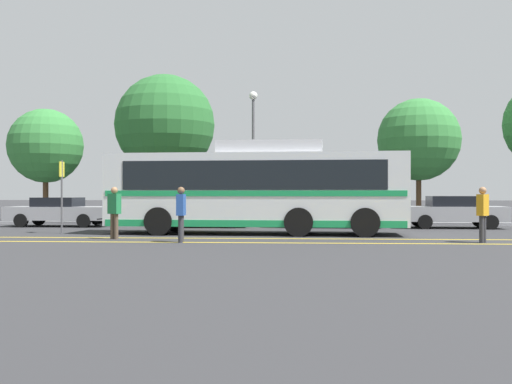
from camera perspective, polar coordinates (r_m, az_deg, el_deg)
ground_plane at (r=22.05m, az=1.53°, el=-4.00°), size 220.00×220.00×0.00m
lane_strip_0 at (r=19.72m, az=-0.44°, el=-4.44°), size 30.72×0.20×0.01m
lane_strip_1 at (r=18.04m, az=-0.85°, el=-4.85°), size 30.72×0.20×0.01m
curb_strip at (r=28.09m, az=0.87°, el=-3.01°), size 38.72×0.36×0.15m
transit_bus at (r=21.86m, az=0.05°, el=0.39°), size 11.13×3.03×3.37m
parked_car_0 at (r=28.34m, az=-18.17°, el=-1.75°), size 4.57×2.00×1.30m
parked_car_1 at (r=26.49m, az=-4.95°, el=-1.67°), size 4.07×2.07×1.57m
parked_car_2 at (r=26.34m, az=6.88°, el=-1.74°), size 4.88×2.06×1.49m
parked_car_3 at (r=26.99m, az=18.20°, el=-1.78°), size 4.34×2.13×1.37m
pedestrian_0 at (r=19.97m, az=-13.34°, el=-1.63°), size 0.47×0.40×1.69m
pedestrian_1 at (r=19.23m, az=20.78°, el=-1.70°), size 0.43×0.47×1.68m
pedestrian_2 at (r=18.25m, az=-7.15°, el=-1.79°), size 0.23×0.42×1.68m
bus_stop_sign at (r=23.30m, az=-18.01°, el=0.40°), size 0.07×0.40×2.71m
street_lamp at (r=28.84m, az=-0.26°, el=5.13°), size 0.40×0.40×6.39m
tree_0 at (r=33.37m, az=15.23°, el=4.82°), size 4.41×4.41×6.58m
tree_2 at (r=31.21m, az=-8.66°, el=6.35°), size 5.11×5.11×7.58m
tree_3 at (r=32.84m, az=-19.40°, el=4.15°), size 3.82×3.82×5.86m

